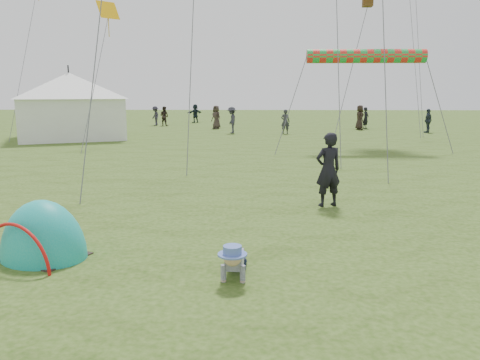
{
  "coord_description": "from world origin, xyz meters",
  "views": [
    {
      "loc": [
        0.31,
        -5.83,
        2.67
      ],
      "look_at": [
        -0.0,
        3.14,
        1.0
      ],
      "focal_mm": 35.0,
      "sensor_mm": 36.0,
      "label": 1
    }
  ],
  "objects_px": {
    "crawling_toddler": "(234,259)",
    "popup_tent": "(45,257)",
    "standing_adult": "(328,170)",
    "event_marquee": "(70,103)"
  },
  "relations": [
    {
      "from": "crawling_toddler",
      "to": "popup_tent",
      "type": "bearing_deg",
      "value": 169.25
    },
    {
      "from": "crawling_toddler",
      "to": "popup_tent",
      "type": "distance_m",
      "value": 3.29
    },
    {
      "from": "standing_adult",
      "to": "event_marquee",
      "type": "bearing_deg",
      "value": -72.3
    },
    {
      "from": "standing_adult",
      "to": "event_marquee",
      "type": "distance_m",
      "value": 21.02
    },
    {
      "from": "crawling_toddler",
      "to": "standing_adult",
      "type": "distance_m",
      "value": 5.0
    },
    {
      "from": "crawling_toddler",
      "to": "event_marquee",
      "type": "distance_m",
      "value": 23.83
    },
    {
      "from": "crawling_toddler",
      "to": "popup_tent",
      "type": "relative_size",
      "value": 0.39
    },
    {
      "from": "crawling_toddler",
      "to": "standing_adult",
      "type": "bearing_deg",
      "value": 69.11
    },
    {
      "from": "crawling_toddler",
      "to": "event_marquee",
      "type": "xyz_separation_m",
      "value": [
        -10.72,
        21.21,
        1.78
      ]
    },
    {
      "from": "crawling_toddler",
      "to": "event_marquee",
      "type": "bearing_deg",
      "value": 119.98
    }
  ]
}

